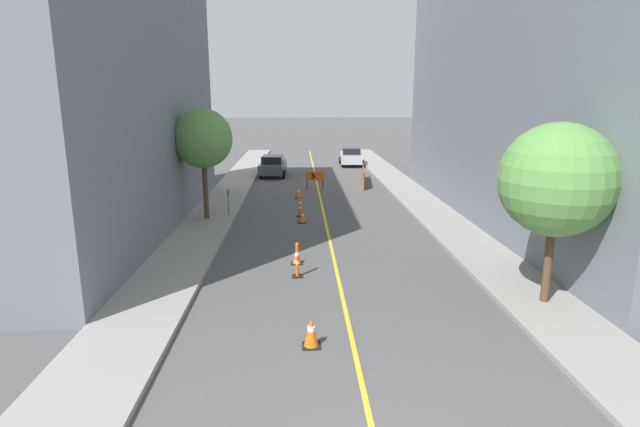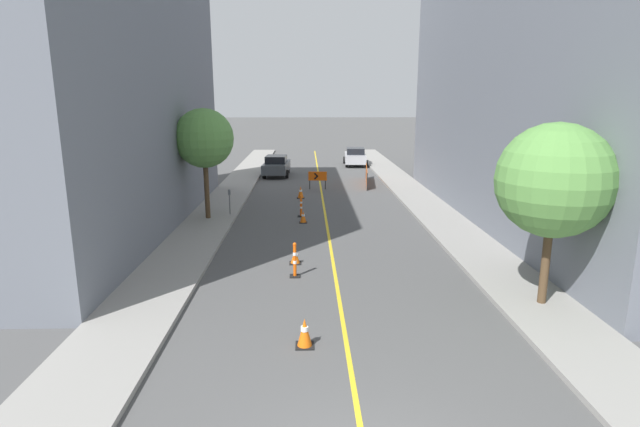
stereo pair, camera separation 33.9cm
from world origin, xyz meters
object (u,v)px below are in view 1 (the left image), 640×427
Objects in this scene: traffic_cone_second at (297,257)px; parked_car_curb_mid at (351,156)px; arrow_barricade_primary at (315,177)px; parking_meter_near_curb at (228,197)px; traffic_cone_third at (302,217)px; traffic_cone_nearest at (311,333)px; street_tree_left_near at (203,139)px; delineator_post_front at (297,262)px; traffic_cone_fourth at (298,192)px; street_tree_right_near at (557,180)px; parked_car_curb_near at (273,166)px; delineator_post_rear at (300,208)px.

traffic_cone_second is 27.53m from parked_car_curb_mid.
arrow_barricade_primary is 9.08m from parking_meter_near_curb.
traffic_cone_nearest is at bearing -89.54° from traffic_cone_third.
street_tree_left_near reaches higher than traffic_cone_nearest.
arrow_barricade_primary is at bearing 86.05° from delineator_post_front.
traffic_cone_third is 9.15m from arrow_barricade_primary.
delineator_post_front is at bearing -90.24° from traffic_cone_fourth.
traffic_cone_nearest is at bearing -86.00° from delineator_post_front.
delineator_post_front is at bearing -60.98° from street_tree_left_near.
traffic_cone_third is 0.13× the size of parked_car_curb_mid.
parked_car_curb_mid is 21.35m from parking_meter_near_curb.
street_tree_left_near is (-4.71, 0.52, 3.76)m from traffic_cone_third.
parked_car_curb_mid is (4.55, 20.96, 0.51)m from traffic_cone_third.
street_tree_right_near is at bearing -82.12° from parked_car_curb_mid.
parking_meter_near_curb reaches higher than arrow_barricade_primary.
traffic_cone_nearest is at bearing -88.84° from arrow_barricade_primary.
traffic_cone_fourth is 0.14× the size of street_tree_right_near.
street_tree_left_near is at bearing -96.70° from parked_car_curb_near.
delineator_post_rear is 0.25× the size of parked_car_curb_near.
parked_car_curb_mid is at bearing 76.23° from arrow_barricade_primary.
parked_car_curb_near is at bearing 95.11° from traffic_cone_second.
street_tree_right_near is (6.98, -10.26, 3.44)m from traffic_cone_third.
delineator_post_rear reaches higher than traffic_cone_fourth.
delineator_post_front reaches higher than delineator_post_rear.
delineator_post_rear is at bearing 121.59° from street_tree_right_near.
street_tree_right_near is (7.09, -11.53, 3.25)m from delineator_post_rear.
delineator_post_rear is 0.25× the size of parked_car_curb_mid.
street_tree_left_near reaches higher than delineator_post_rear.
parking_meter_near_curb reaches higher than delineator_post_rear.
delineator_post_front is (-0.06, -13.62, 0.17)m from traffic_cone_fourth.
traffic_cone_fourth is 15.61m from parked_car_curb_mid.
delineator_post_front reaches higher than arrow_barricade_primary.
traffic_cone_second is 0.10× the size of street_tree_right_near.
traffic_cone_nearest is 12.42m from traffic_cone_third.
traffic_cone_third is 0.52× the size of delineator_post_rear.
street_tree_left_near is at bearing 173.65° from traffic_cone_third.
parked_car_curb_mid reaches higher than traffic_cone_fourth.
parked_car_curb_mid is (4.74, 14.86, 0.44)m from traffic_cone_fourth.
street_tree_right_near reaches higher than arrow_barricade_primary.
traffic_cone_second is 15.29m from arrow_barricade_primary.
parked_car_curb_near is at bearing 98.45° from delineator_post_rear.
parked_car_curb_near reaches higher than arrow_barricade_primary.
street_tree_right_near reaches higher than delineator_post_front.
parked_car_curb_mid is (4.82, 27.10, 0.55)m from traffic_cone_second.
traffic_cone_nearest is 0.14× the size of street_tree_left_near.
traffic_cone_fourth is 0.56× the size of parking_meter_near_curb.
parking_meter_near_curb reaches higher than traffic_cone_third.
traffic_cone_nearest is at bearing -89.11° from delineator_post_rear.
traffic_cone_third is 0.11× the size of street_tree_right_near.
traffic_cone_second is 0.09× the size of street_tree_left_near.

